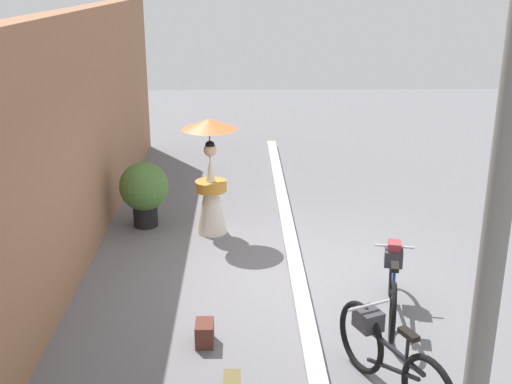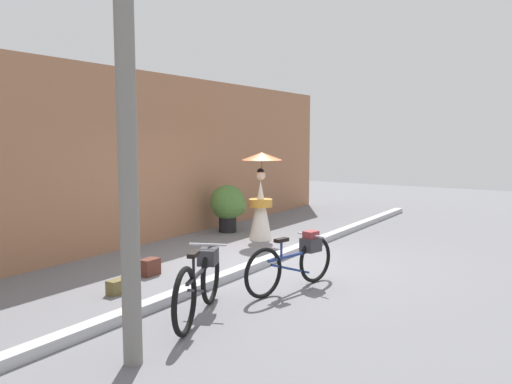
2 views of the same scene
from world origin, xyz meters
TOP-DOWN VIEW (x-y plane):
  - ground_plane at (0.00, 0.00)m, footprint 30.00×30.00m
  - building_wall at (0.00, 3.10)m, footprint 14.00×0.40m
  - sidewalk_curb at (0.00, 0.00)m, footprint 14.00×0.20m
  - bicycle_near_officer at (-1.08, -1.06)m, footprint 1.73×0.55m
  - bicycle_far_side at (-2.68, -0.66)m, footprint 1.69×0.79m
  - person_with_parasol at (1.55, 1.21)m, footprint 0.86×0.86m
  - potted_plant_by_door at (1.88, 2.29)m, footprint 0.81×0.79m
  - backpack_on_pavement at (-1.72, 1.15)m, footprint 0.30×0.20m
  - utility_pole at (-4.02, -0.95)m, footprint 0.18×0.18m

SIDE VIEW (x-z plane):
  - ground_plane at x=0.00m, z-range 0.00..0.00m
  - sidewalk_curb at x=0.00m, z-range 0.00..0.12m
  - backpack_on_pavement at x=-1.72m, z-range 0.01..0.27m
  - bicycle_near_officer at x=-1.08m, z-range 0.02..0.80m
  - bicycle_far_side at x=-2.68m, z-range 0.00..0.84m
  - potted_plant_by_door at x=1.88m, z-range 0.08..1.15m
  - person_with_parasol at x=1.55m, z-range 0.03..1.86m
  - building_wall at x=0.00m, z-range 0.00..3.44m
  - utility_pole at x=-4.02m, z-range 0.00..4.80m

